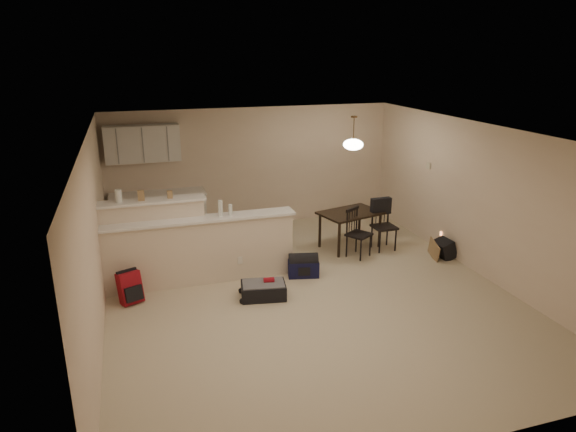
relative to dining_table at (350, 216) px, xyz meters
name	(u,v)px	position (x,y,z in m)	size (l,w,h in m)	color
room	(308,216)	(-1.42, -1.60, 0.63)	(7.00, 7.02, 2.50)	beige
breakfast_bar	(184,247)	(-3.17, -0.62, -0.01)	(3.08, 0.58, 1.39)	beige
upper_cabinets	(142,144)	(-3.62, 1.72, 1.28)	(1.40, 0.34, 0.70)	white
kitchen_counter	(160,217)	(-3.42, 1.59, -0.17)	(1.80, 0.60, 0.90)	white
thermostat	(429,166)	(1.57, -0.05, 0.88)	(0.02, 0.12, 0.12)	beige
jar	(119,196)	(-4.09, -0.48, 0.87)	(0.10, 0.10, 0.20)	silver
cereal_box	(141,196)	(-3.76, -0.48, 0.85)	(0.10, 0.07, 0.16)	#9E7D51
small_box	(170,195)	(-3.33, -0.48, 0.83)	(0.08, 0.06, 0.12)	#9E7D51
bottle_a	(220,208)	(-2.58, -0.70, 0.60)	(0.07, 0.07, 0.26)	silver
bottle_b	(230,210)	(-2.42, -0.70, 0.56)	(0.06, 0.06, 0.18)	silver
dining_table	(350,216)	(0.00, 0.00, 0.00)	(1.28, 1.01, 0.70)	black
pendant_lamp	(353,144)	(0.00, 0.00, 1.37)	(0.36, 0.36, 0.62)	brown
dining_chair_near	(359,233)	(-0.04, -0.49, -0.17)	(0.39, 0.38, 0.90)	black
dining_chair_far	(384,226)	(0.57, -0.30, -0.14)	(0.41, 0.39, 0.94)	black
suitcase	(263,290)	(-2.11, -1.55, -0.50)	(0.67, 0.43, 0.23)	black
red_backpack	(130,288)	(-4.05, -1.11, -0.38)	(0.32, 0.20, 0.48)	maroon
navy_duffel	(303,268)	(-1.28, -0.99, -0.48)	(0.50, 0.28, 0.28)	#111237
black_daypack	(444,249)	(1.43, -0.99, -0.45)	(0.37, 0.26, 0.32)	black
cardboard_sheet	(434,250)	(1.22, -0.99, -0.45)	(0.43, 0.02, 0.33)	#9E7D51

